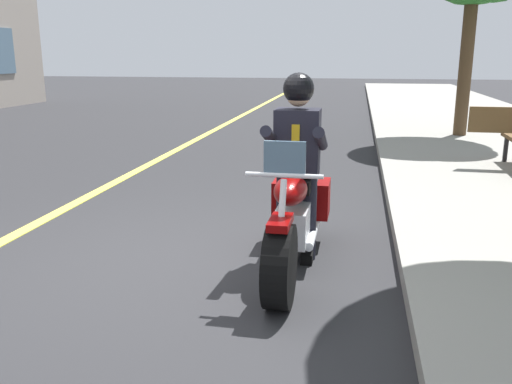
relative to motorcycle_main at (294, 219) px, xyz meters
The scene contains 3 objects.
ground_plane 1.15m from the motorcycle_main, 80.44° to the right, with size 80.00×80.00×0.00m, color #28282B.
motorcycle_main is the anchor object (origin of this frame).
rider_main 0.61m from the motorcycle_main, behind, with size 0.62×0.54×1.74m.
Camera 1 is at (4.50, 1.56, 1.90)m, focal length 38.13 mm.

